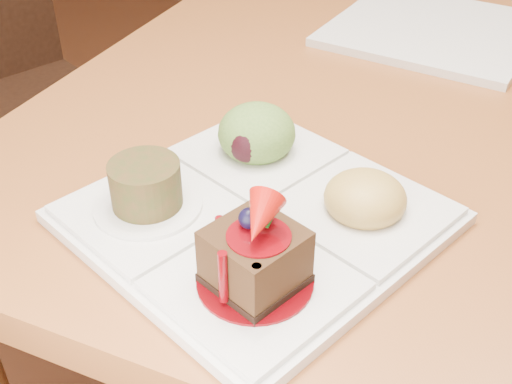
% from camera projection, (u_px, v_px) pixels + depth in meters
% --- Properties ---
extents(ground, '(6.00, 6.00, 0.00)m').
position_uv_depth(ground, '(432.00, 312.00, 1.52)').
color(ground, '#4E2616').
extents(dining_table, '(1.00, 1.80, 0.75)m').
position_uv_depth(dining_table, '(495.00, 39.00, 1.12)').
color(dining_table, brown).
rests_on(dining_table, ground).
extents(sampler_plate, '(0.38, 0.38, 0.11)m').
position_uv_depth(sampler_plate, '(258.00, 200.00, 0.59)').
color(sampler_plate, silver).
rests_on(sampler_plate, dining_table).
extents(second_plate, '(0.32, 0.32, 0.01)m').
position_uv_depth(second_plate, '(433.00, 29.00, 0.96)').
color(second_plate, silver).
rests_on(second_plate, dining_table).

